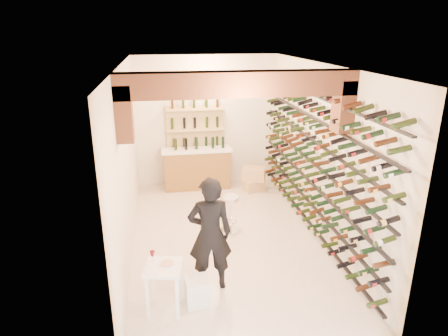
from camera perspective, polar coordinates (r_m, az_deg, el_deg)
name	(u,v)px	position (r m, az deg, el deg)	size (l,w,h in m)	color
ground	(227,237)	(7.73, 0.36, -9.87)	(6.00, 6.00, 0.00)	beige
room_shell	(229,125)	(6.67, 0.78, 6.16)	(3.52, 6.02, 3.21)	silver
wine_rack	(309,156)	(7.50, 12.00, 1.66)	(0.32, 5.70, 2.56)	black
back_counter	(197,167)	(9.88, -3.91, 0.14)	(1.70, 0.62, 1.29)	olive
back_shelving	(195,140)	(9.92, -4.12, 4.06)	(1.40, 0.31, 2.73)	tan
tasting_table	(164,274)	(5.70, -8.61, -14.75)	(0.58, 0.58, 0.88)	white
white_stool	(197,291)	(6.00, -3.85, -17.19)	(0.33, 0.33, 0.41)	white
person	(210,234)	(5.96, -2.02, -9.45)	(0.66, 0.43, 1.80)	black
chrome_barstool	(230,211)	(7.77, 0.81, -6.19)	(0.38, 0.38, 0.73)	silver
crate_lower	(254,185)	(9.81, 4.25, -2.46)	(0.47, 0.33, 0.28)	tan
crate_upper	(254,174)	(9.70, 4.29, -0.83)	(0.54, 0.37, 0.31)	tan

